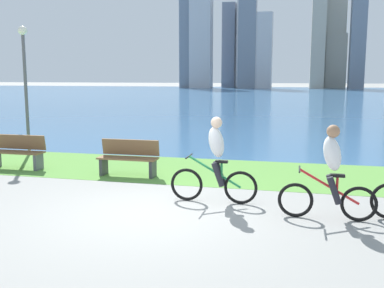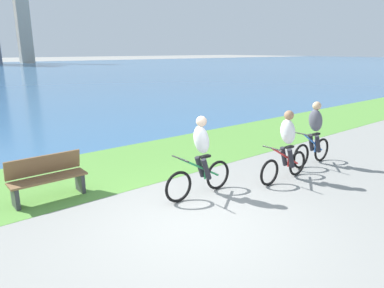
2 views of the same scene
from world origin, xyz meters
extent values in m
plane|color=gray|center=(0.00, 0.00, 0.00)|extent=(300.00, 300.00, 0.00)
cube|color=#59933D|center=(0.00, 3.79, 0.00)|extent=(120.00, 3.37, 0.01)
torus|color=black|center=(0.33, 0.96, 0.33)|extent=(0.65, 0.06, 0.65)
torus|color=black|center=(1.41, 0.96, 0.33)|extent=(0.65, 0.06, 0.65)
cylinder|color=#268C4C|center=(0.90, 0.96, 0.62)|extent=(1.05, 0.04, 0.62)
cylinder|color=#268C4C|center=(1.04, 0.96, 0.57)|extent=(0.04, 0.04, 0.48)
cube|color=black|center=(1.04, 0.96, 0.82)|extent=(0.24, 0.10, 0.05)
cylinder|color=black|center=(0.38, 0.96, 0.90)|extent=(0.03, 0.52, 0.03)
ellipsoid|color=white|center=(0.93, 0.96, 1.20)|extent=(0.40, 0.36, 0.65)
sphere|color=beige|center=(0.93, 0.96, 1.58)|extent=(0.22, 0.22, 0.22)
cylinder|color=#26262D|center=(0.98, 0.86, 0.58)|extent=(0.27, 0.11, 0.49)
cylinder|color=#26262D|center=(0.98, 1.06, 0.58)|extent=(0.27, 0.11, 0.49)
torus|color=black|center=(2.45, 0.38, 0.31)|extent=(0.62, 0.06, 0.62)
torus|color=black|center=(3.51, 0.38, 0.31)|extent=(0.62, 0.06, 0.62)
cylinder|color=red|center=(3.01, 0.38, 0.59)|extent=(1.03, 0.04, 0.60)
cylinder|color=red|center=(3.14, 0.38, 0.54)|extent=(0.04, 0.04, 0.46)
cube|color=black|center=(3.14, 0.38, 0.79)|extent=(0.24, 0.10, 0.05)
cylinder|color=black|center=(2.50, 0.38, 0.87)|extent=(0.03, 0.52, 0.03)
ellipsoid|color=white|center=(3.04, 0.38, 1.17)|extent=(0.40, 0.36, 0.65)
sphere|color=#A57A59|center=(3.04, 0.38, 1.55)|extent=(0.22, 0.22, 0.22)
cylinder|color=#26262D|center=(3.09, 0.28, 0.55)|extent=(0.27, 0.11, 0.49)
cylinder|color=#26262D|center=(3.09, 0.48, 0.55)|extent=(0.27, 0.11, 0.49)
torus|color=black|center=(4.04, 0.63, 0.32)|extent=(0.65, 0.06, 0.65)
torus|color=black|center=(5.00, 0.63, 0.32)|extent=(0.65, 0.06, 0.65)
cylinder|color=blue|center=(4.55, 0.63, 0.61)|extent=(0.93, 0.04, 0.61)
cylinder|color=blue|center=(4.67, 0.63, 0.56)|extent=(0.04, 0.04, 0.47)
cube|color=black|center=(4.67, 0.63, 0.82)|extent=(0.24, 0.10, 0.05)
cylinder|color=black|center=(4.09, 0.63, 0.90)|extent=(0.03, 0.52, 0.03)
ellipsoid|color=#595966|center=(4.57, 0.63, 1.20)|extent=(0.40, 0.36, 0.65)
sphere|color=#D8AD84|center=(4.57, 0.63, 1.58)|extent=(0.22, 0.22, 0.22)
cylinder|color=#26262D|center=(4.62, 0.53, 0.58)|extent=(0.27, 0.11, 0.49)
cylinder|color=#26262D|center=(4.62, 0.73, 0.58)|extent=(0.27, 0.11, 0.49)
cube|color=brown|center=(-1.63, 2.75, 0.45)|extent=(1.50, 0.45, 0.04)
cube|color=brown|center=(-1.63, 2.95, 0.70)|extent=(1.50, 0.11, 0.40)
cube|color=#38383D|center=(-0.98, 2.75, 0.23)|extent=(0.08, 0.37, 0.45)
cube|color=#38383D|center=(-2.28, 2.75, 0.23)|extent=(0.08, 0.37, 0.45)
cube|color=#ADA899|center=(19.66, 83.01, 11.11)|extent=(2.74, 2.31, 22.22)
camera|label=1|loc=(2.45, -7.43, 2.47)|focal=41.70mm
camera|label=2|loc=(-3.65, -4.31, 2.98)|focal=33.09mm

